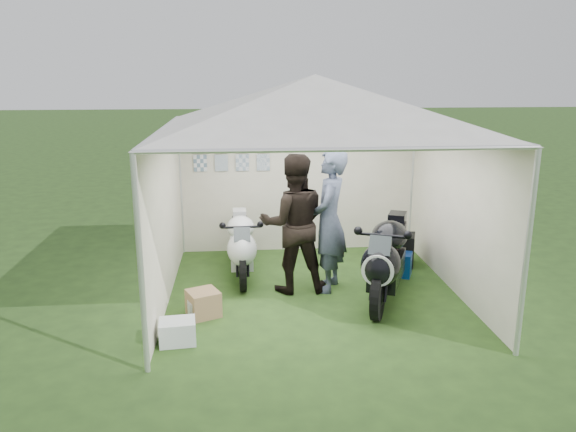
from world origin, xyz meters
name	(u,v)px	position (x,y,z in m)	size (l,w,h in m)	color
ground	(313,292)	(0.00, 0.00, 0.00)	(80.00, 80.00, 0.00)	#253F18
canopy_tent	(315,108)	(0.00, 0.03, 2.58)	(5.66, 5.66, 3.00)	silver
motorcycle_white	(241,244)	(-1.00, 0.71, 0.52)	(0.45, 1.90, 0.94)	black
motorcycle_black	(387,257)	(0.95, -0.35, 0.61)	(1.13, 2.10, 1.09)	black
paddock_stand	(395,264)	(1.35, 0.58, 0.18)	(0.48, 0.30, 0.36)	blue
person_dark_jacket	(293,224)	(-0.27, 0.12, 0.98)	(0.95, 0.74, 1.96)	black
person_blue_jacket	(329,221)	(0.24, 0.11, 1.01)	(0.73, 0.48, 2.01)	#505973
equipment_box	(398,249)	(1.52, 1.05, 0.26)	(0.51, 0.41, 0.51)	black
crate_0	(177,332)	(-1.75, -1.38, 0.14)	(0.41, 0.32, 0.27)	silver
crate_1	(203,303)	(-1.50, -0.66, 0.17)	(0.37, 0.37, 0.33)	olive
crate_2	(200,308)	(-1.54, -0.68, 0.11)	(0.31, 0.25, 0.22)	#B4B7BC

